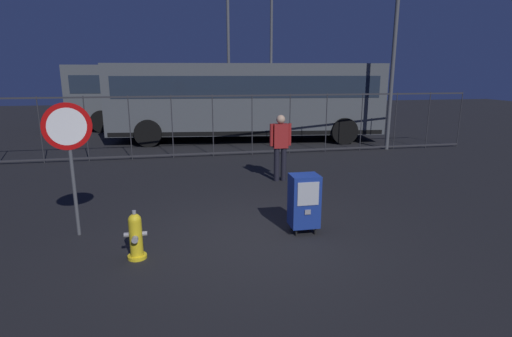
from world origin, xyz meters
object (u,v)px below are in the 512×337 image
bus_far (184,92)px  bus_near (246,97)px  newspaper_box_primary (304,201)px  street_light_near_right (228,29)px  fire_hydrant (136,236)px  stop_sign (69,142)px  street_light_far_left (271,26)px  pedestrian (280,144)px  street_light_near_left (395,41)px

bus_far → bus_near: bearing=-58.8°
newspaper_box_primary → street_light_near_right: street_light_near_right is taller
fire_hydrant → stop_sign: (-1.05, 1.10, 1.25)m
bus_near → street_light_far_left: (2.17, 4.92, 3.22)m
pedestrian → street_light_far_left: bearing=77.9°
newspaper_box_primary → street_light_near_left: street_light_near_left is taller
newspaper_box_primary → street_light_far_left: (2.87, 14.64, 4.36)m
pedestrian → bus_far: bearing=101.0°
stop_sign → street_light_near_left: 11.12m
bus_near → bus_far: bearing=125.0°
fire_hydrant → street_light_near_right: street_light_near_right is taller
street_light_far_left → fire_hydrant: bearing=-110.3°
bus_far → street_light_far_left: (4.51, 0.53, 3.22)m
pedestrian → street_light_near_left: size_ratio=0.27×
street_light_near_left → bus_near: bearing=147.0°
street_light_near_left → stop_sign: bearing=-145.9°
fire_hydrant → bus_far: bearing=85.8°
street_light_far_left → bus_far: bearing=-173.3°
pedestrian → bus_far: (-2.10, 10.76, 0.76)m
fire_hydrant → street_light_near_left: (8.00, 7.23, 3.34)m
stop_sign → bus_far: size_ratio=0.21×
fire_hydrant → stop_sign: 1.97m
newspaper_box_primary → fire_hydrant: bearing=-170.0°
stop_sign → bus_far: (2.13, 13.49, 0.11)m
fire_hydrant → stop_sign: size_ratio=0.33×
fire_hydrant → pedestrian: pedestrian is taller
fire_hydrant → street_light_near_left: size_ratio=0.12×
newspaper_box_primary → bus_far: size_ratio=0.10×
stop_sign → pedestrian: stop_sign is taller
fire_hydrant → street_light_near_right: 14.31m
street_light_near_left → street_light_far_left: (-2.40, 7.89, 1.24)m
stop_sign → pedestrian: bearing=32.8°
stop_sign → street_light_near_left: bearing=34.1°
fire_hydrant → street_light_near_left: 11.29m
fire_hydrant → bus_near: bearing=71.4°
street_light_near_right → newspaper_box_primary: bearing=-91.9°
pedestrian → street_light_near_right: 10.15m
fire_hydrant → street_light_near_right: size_ratio=0.09×
bus_far → pedestrian: bearing=-75.8°
newspaper_box_primary → stop_sign: stop_sign is taller
newspaper_box_primary → street_light_near_right: bearing=88.1°
bus_near → street_light_far_left: bearing=73.1°
street_light_near_left → street_light_near_right: size_ratio=0.78×
newspaper_box_primary → bus_near: bearing=85.9°
street_light_near_right → street_light_far_left: size_ratio=0.93×
street_light_near_right → fire_hydrant: bearing=-103.3°
bus_far → street_light_far_left: 5.57m
stop_sign → bus_near: bus_near is taller
bus_far → street_light_near_left: size_ratio=1.69×
bus_near → bus_far: size_ratio=1.01×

